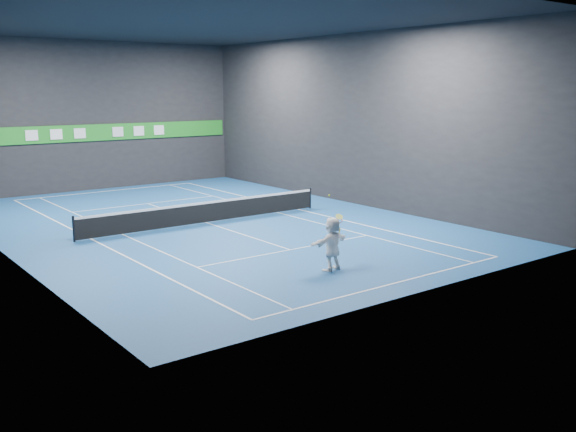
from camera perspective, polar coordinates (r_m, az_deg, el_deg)
ground at (r=30.07m, az=-7.23°, el=-0.61°), size 26.00×26.00×0.00m
ceiling at (r=29.58m, az=-7.68°, el=16.72°), size 26.00×26.00×0.00m
wall_back at (r=41.26m, az=-16.58°, el=8.52°), size 18.00×0.10×9.00m
wall_front at (r=19.35m, az=12.23°, el=6.16°), size 18.00×0.10×9.00m
wall_right at (r=34.84m, az=5.64°, el=8.51°), size 0.10×26.00×9.00m
baseline_near at (r=20.93m, az=9.41°, el=-5.93°), size 10.98×0.08×0.01m
baseline_far at (r=40.66m, az=-15.67°, el=2.16°), size 10.98×0.08×0.01m
sideline_doubles_left at (r=27.82m, az=-17.06°, el=-1.98°), size 0.08×23.78×0.01m
sideline_doubles_right at (r=33.09m, az=1.02°, el=0.57°), size 0.08×23.78×0.01m
sideline_singles_left at (r=28.30m, az=-14.45°, el=-1.62°), size 0.06×23.78×0.01m
sideline_singles_right at (r=32.27m, az=-0.91°, el=0.30°), size 0.06×23.78×0.01m
service_line_near at (r=24.87m, az=0.20°, el=-3.02°), size 8.23×0.06×0.01m
service_line_far at (r=35.67m, az=-12.39°, el=1.09°), size 8.23×0.06×0.01m
center_service_line at (r=30.07m, az=-7.23°, el=-0.60°), size 0.06×12.80×0.01m
player at (r=21.97m, az=3.94°, el=-2.48°), size 1.78×0.81×1.86m
tennis_ball at (r=21.61m, az=3.69°, el=1.85°), size 0.07×0.07×0.07m
tennis_net at (r=29.97m, az=-7.25°, el=0.40°), size 12.50×0.10×1.07m
sponsor_banner at (r=41.25m, az=-16.47°, el=7.13°), size 17.64×0.11×1.00m
tennis_racket at (r=22.06m, az=4.51°, el=-0.49°), size 0.41×0.37×0.72m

